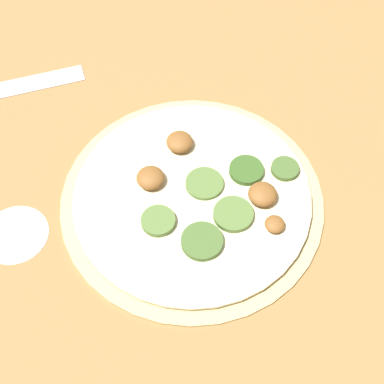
% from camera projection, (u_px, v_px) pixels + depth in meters
% --- Properties ---
extents(ground_plane, '(3.00, 3.00, 0.00)m').
position_uv_depth(ground_plane, '(192.00, 200.00, 0.62)').
color(ground_plane, '#9E703F').
extents(pizza, '(0.30, 0.30, 0.03)m').
position_uv_depth(pizza, '(195.00, 197.00, 0.62)').
color(pizza, '#D6B77A').
rests_on(pizza, ground_plane).
extents(flour_patch, '(0.07, 0.07, 0.00)m').
position_uv_depth(flour_patch, '(15.00, 234.00, 0.60)').
color(flour_patch, white).
rests_on(flour_patch, ground_plane).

